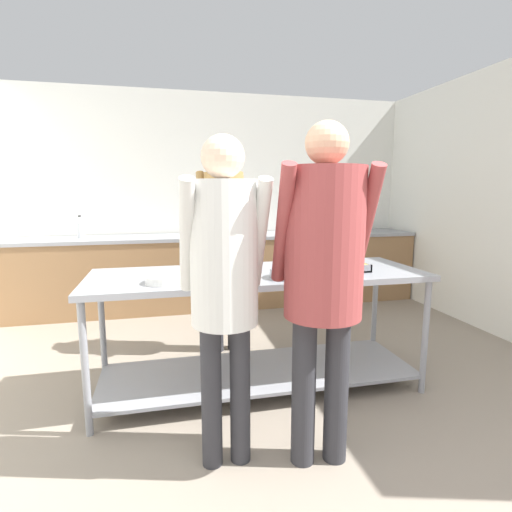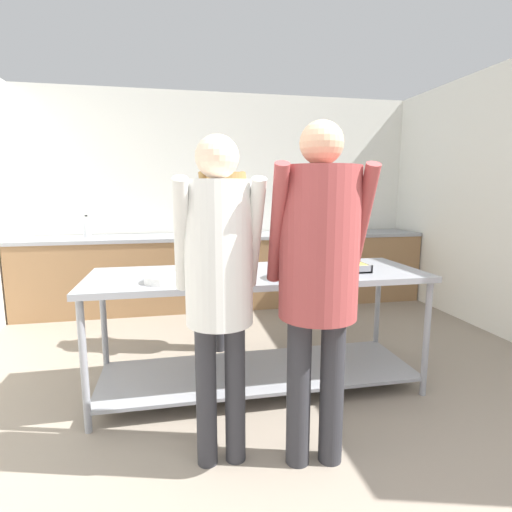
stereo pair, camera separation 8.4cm
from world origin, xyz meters
TOP-DOWN VIEW (x-y plane):
  - wall_rear at (0.00, 4.30)m, footprint 5.06×0.06m
  - back_counter at (0.00, 3.93)m, footprint 4.90×0.65m
  - serving_counter at (-0.08, 1.74)m, footprint 2.33×0.79m
  - plate_stack at (-0.72, 1.56)m, footprint 0.26×0.26m
  - serving_tray_roast at (-0.36, 1.91)m, footprint 0.39×0.33m
  - sauce_pan at (0.06, 1.52)m, footprint 0.37×0.23m
  - serving_tray_vegetables at (0.49, 1.73)m, footprint 0.42×0.34m
  - guest_serving_left at (-0.44, 0.98)m, footprint 0.43×0.34m
  - guest_serving_right at (0.04, 0.89)m, footprint 0.52×0.39m
  - cook_behind_counter at (-0.21, 2.50)m, footprint 0.46×0.38m
  - water_bottle at (-1.65, 3.94)m, footprint 0.07×0.07m

SIDE VIEW (x-z plane):
  - back_counter at x=0.00m, z-range 0.00..0.89m
  - serving_counter at x=-0.08m, z-range 0.15..1.02m
  - plate_stack at x=-0.72m, z-range 0.86..0.91m
  - serving_tray_roast at x=-0.36m, z-range 0.86..0.92m
  - serving_tray_vegetables at x=0.49m, z-range 0.86..0.92m
  - sauce_pan at x=0.06m, z-range 0.87..0.93m
  - water_bottle at x=-1.65m, z-range 0.88..1.14m
  - guest_serving_left at x=-0.44m, z-range 0.21..1.90m
  - guest_serving_right at x=0.04m, z-range 0.20..1.96m
  - cook_behind_counter at x=-0.21m, z-range 0.22..2.02m
  - wall_rear at x=0.00m, z-range 0.00..2.65m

